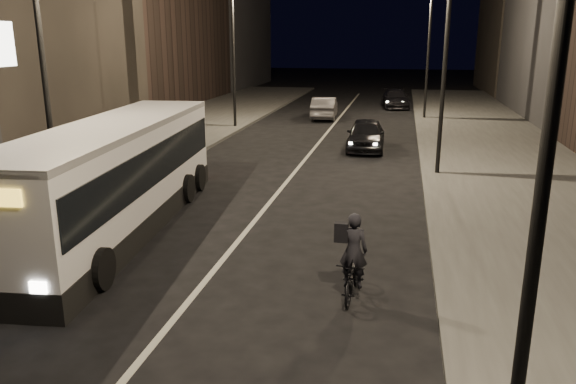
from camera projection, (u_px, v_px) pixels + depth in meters
The scene contains 13 objects.
ground at pixel (191, 298), 11.73m from camera, with size 180.00×180.00×0.00m, color black.
sidewalk_right at pixel (506, 167), 23.31m from camera, with size 7.00×70.00×0.16m, color #393937.
sidewalk_left at pixel (128, 151), 26.55m from camera, with size 7.00×70.00×0.16m, color #393937.
streetlight_right_near at pixel (533, 27), 5.50m from camera, with size 1.20×0.44×8.12m.
streetlight_right_mid at pixel (439, 35), 20.62m from camera, with size 1.20×0.44×8.12m.
streetlight_right_far at pixel (425, 36), 35.74m from camera, with size 1.20×0.44×8.12m.
streetlight_left_near at pixel (48, 34), 15.09m from camera, with size 1.20×0.44×8.12m.
streetlight_left_far at pixel (237, 36), 32.10m from camera, with size 1.20×0.44×8.12m.
city_bus at pixel (116, 172), 15.60m from camera, with size 3.44×11.34×3.01m.
cyclist_on_bicycle at pixel (353, 270), 11.58m from camera, with size 0.68×1.69×1.91m.
car_near at pixel (366, 134), 27.06m from camera, with size 1.74×4.33×1.48m, color black.
car_mid at pixel (324, 108), 37.44m from camera, with size 1.53×4.40×1.45m, color #3B3B3E.
car_far at pixel (395, 99), 43.35m from camera, with size 1.89×4.66×1.35m, color black.
Camera 1 is at (4.10, -10.10, 5.26)m, focal length 35.00 mm.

